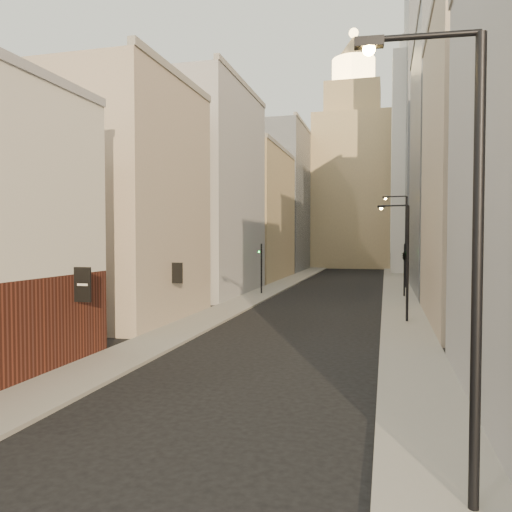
% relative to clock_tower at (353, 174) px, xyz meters
% --- Properties ---
extents(sidewalk_left, '(3.00, 140.00, 0.15)m').
position_rel_clock_tower_xyz_m(sidewalk_left, '(-5.50, -37.00, -17.56)').
color(sidewalk_left, gray).
rests_on(sidewalk_left, ground).
extents(sidewalk_right, '(3.00, 140.00, 0.15)m').
position_rel_clock_tower_xyz_m(sidewalk_right, '(7.50, -37.00, -17.56)').
color(sidewalk_right, gray).
rests_on(sidewalk_right, ground).
extents(left_bldg_beige, '(8.00, 12.00, 16.00)m').
position_rel_clock_tower_xyz_m(left_bldg_beige, '(-11.00, -66.00, -9.63)').
color(left_bldg_beige, tan).
rests_on(left_bldg_beige, ground).
extents(left_bldg_grey, '(8.00, 16.00, 20.00)m').
position_rel_clock_tower_xyz_m(left_bldg_grey, '(-11.00, -50.00, -7.63)').
color(left_bldg_grey, '#9E9DA2').
rests_on(left_bldg_grey, ground).
extents(left_bldg_tan, '(8.00, 18.00, 17.00)m').
position_rel_clock_tower_xyz_m(left_bldg_tan, '(-11.00, -32.00, -9.13)').
color(left_bldg_tan, tan).
rests_on(left_bldg_tan, ground).
extents(left_bldg_wingrid, '(8.00, 20.00, 24.00)m').
position_rel_clock_tower_xyz_m(left_bldg_wingrid, '(-11.00, -12.00, -5.63)').
color(left_bldg_wingrid, gray).
rests_on(left_bldg_wingrid, ground).
extents(right_bldg_beige, '(8.00, 16.00, 20.00)m').
position_rel_clock_tower_xyz_m(right_bldg_beige, '(13.00, -62.00, -7.63)').
color(right_bldg_beige, tan).
rests_on(right_bldg_beige, ground).
extents(right_bldg_wingrid, '(8.00, 20.00, 26.00)m').
position_rel_clock_tower_xyz_m(right_bldg_wingrid, '(13.00, -42.00, -4.63)').
color(right_bldg_wingrid, gray).
rests_on(right_bldg_wingrid, ground).
extents(highrise, '(21.00, 23.00, 51.20)m').
position_rel_clock_tower_xyz_m(highrise, '(19.00, -14.00, 8.02)').
color(highrise, gray).
rests_on(highrise, ground).
extents(clock_tower, '(14.00, 14.00, 44.90)m').
position_rel_clock_tower_xyz_m(clock_tower, '(0.00, 0.00, 0.00)').
color(clock_tower, tan).
rests_on(clock_tower, ground).
extents(white_tower, '(8.00, 8.00, 41.50)m').
position_rel_clock_tower_xyz_m(white_tower, '(11.00, -14.00, 0.97)').
color(white_tower, silver).
rests_on(white_tower, ground).
extents(streetlamp_near, '(2.54, 0.42, 9.68)m').
position_rel_clock_tower_xyz_m(streetlamp_near, '(7.76, -86.07, -12.10)').
color(streetlamp_near, black).
rests_on(streetlamp_near, ground).
extents(streetlamp_mid, '(2.03, 0.35, 7.74)m').
position_rel_clock_tower_xyz_m(streetlamp_mid, '(7.43, -62.89, -13.21)').
color(streetlamp_mid, black).
rests_on(streetlamp_mid, ground).
extents(streetlamp_far, '(2.66, 0.48, 10.14)m').
position_rel_clock_tower_xyz_m(streetlamp_far, '(8.12, -40.11, -11.84)').
color(streetlamp_far, black).
rests_on(streetlamp_far, ground).
extents(traffic_light_left, '(0.59, 0.51, 5.00)m').
position_rel_clock_tower_xyz_m(traffic_light_left, '(-5.51, -49.54, -14.15)').
color(traffic_light_left, black).
rests_on(traffic_light_left, ground).
extents(traffic_light_right, '(0.69, 0.69, 5.00)m').
position_rel_clock_tower_xyz_m(traffic_light_right, '(7.95, -48.50, -13.76)').
color(traffic_light_right, black).
rests_on(traffic_light_right, ground).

